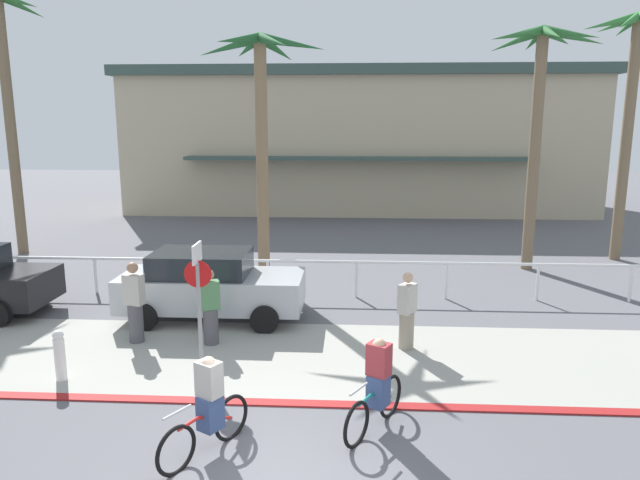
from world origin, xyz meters
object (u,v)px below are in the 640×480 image
(palm_tree_1, at_px, (4,71))
(palm_tree_3, at_px, (540,85))
(cyclist_red_0, at_px, (208,408))
(pedestrian_2, at_px, (210,310))
(palm_tree_2, at_px, (261,99))
(car_silver_1, at_px, (210,285))
(pedestrian_1, at_px, (135,305))
(cyclist_teal_1, at_px, (377,386))
(palm_tree_4, at_px, (633,76))
(stop_sign_bike_lane, at_px, (199,290))
(bollard_2, at_px, (60,355))
(pedestrian_0, at_px, (407,314))

(palm_tree_1, distance_m, palm_tree_3, 17.94)
(cyclist_red_0, bearing_deg, pedestrian_2, 103.20)
(palm_tree_2, xyz_separation_m, car_silver_1, (-0.73, -3.81, -4.52))
(pedestrian_1, height_order, pedestrian_2, pedestrian_1)
(cyclist_teal_1, bearing_deg, car_silver_1, 127.77)
(cyclist_red_0, height_order, pedestrian_2, pedestrian_2)
(palm_tree_4, xyz_separation_m, pedestrian_1, (-13.91, -8.71, -5.38))
(stop_sign_bike_lane, relative_size, palm_tree_3, 0.34)
(pedestrian_1, bearing_deg, cyclist_red_0, -57.81)
(stop_sign_bike_lane, xyz_separation_m, palm_tree_1, (-9.27, 9.99, 4.80))
(stop_sign_bike_lane, distance_m, car_silver_1, 3.31)
(palm_tree_1, relative_size, cyclist_teal_1, 5.70)
(bollard_2, relative_size, pedestrian_2, 0.60)
(palm_tree_1, bearing_deg, cyclist_teal_1, -43.29)
(palm_tree_3, relative_size, palm_tree_4, 0.92)
(bollard_2, relative_size, car_silver_1, 0.23)
(bollard_2, xyz_separation_m, pedestrian_0, (6.56, 1.96, 0.26))
(stop_sign_bike_lane, bearing_deg, palm_tree_2, 88.78)
(palm_tree_1, height_order, palm_tree_4, palm_tree_1)
(pedestrian_1, bearing_deg, pedestrian_2, -0.60)
(car_silver_1, bearing_deg, palm_tree_1, 141.80)
(car_silver_1, distance_m, pedestrian_2, 1.71)
(bollard_2, bearing_deg, car_silver_1, 61.82)
(cyclist_red_0, xyz_separation_m, cyclist_teal_1, (2.47, 0.85, 0.00))
(palm_tree_1, bearing_deg, stop_sign_bike_lane, -47.13)
(palm_tree_3, xyz_separation_m, palm_tree_4, (3.46, 1.49, 0.37))
(pedestrian_0, bearing_deg, palm_tree_4, 47.38)
(palm_tree_3, relative_size, pedestrian_1, 4.22)
(car_silver_1, bearing_deg, palm_tree_4, 29.19)
(bollard_2, relative_size, palm_tree_2, 0.14)
(bollard_2, bearing_deg, palm_tree_1, 122.77)
(palm_tree_2, bearing_deg, palm_tree_4, 15.30)
(bollard_2, xyz_separation_m, cyclist_red_0, (3.34, -2.20, 0.18))
(pedestrian_0, distance_m, pedestrian_1, 5.86)
(palm_tree_1, relative_size, cyclist_red_0, 5.73)
(palm_tree_2, bearing_deg, car_silver_1, -100.91)
(palm_tree_2, height_order, palm_tree_4, palm_tree_4)
(palm_tree_3, height_order, palm_tree_4, palm_tree_4)
(stop_sign_bike_lane, relative_size, palm_tree_2, 0.35)
(stop_sign_bike_lane, distance_m, palm_tree_4, 16.47)
(pedestrian_1, bearing_deg, bollard_2, -109.26)
(palm_tree_3, xyz_separation_m, cyclist_teal_1, (-5.34, -10.57, -5.16))
(palm_tree_3, bearing_deg, palm_tree_1, 175.99)
(palm_tree_3, xyz_separation_m, car_silver_1, (-9.20, -5.58, -4.99))
(palm_tree_4, xyz_separation_m, cyclist_teal_1, (-8.80, -12.06, -5.54))
(pedestrian_0, xyz_separation_m, pedestrian_1, (-5.86, 0.03, 0.07))
(palm_tree_2, xyz_separation_m, cyclist_teal_1, (3.13, -8.80, -4.70))
(palm_tree_2, bearing_deg, pedestrian_0, -54.71)
(palm_tree_1, height_order, palm_tree_2, palm_tree_1)
(car_silver_1, bearing_deg, bollard_2, -118.18)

